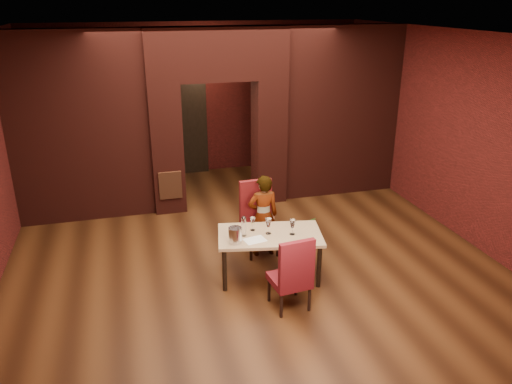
# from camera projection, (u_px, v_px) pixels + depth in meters

# --- Properties ---
(floor) EXTENTS (8.00, 8.00, 0.00)m
(floor) POSITION_uv_depth(u_px,v_px,m) (246.00, 250.00, 7.71)
(floor) COLOR #492712
(floor) RESTS_ON ground
(ceiling) EXTENTS (7.00, 8.00, 0.04)m
(ceiling) POSITION_uv_depth(u_px,v_px,m) (245.00, 34.00, 6.54)
(ceiling) COLOR silver
(ceiling) RESTS_ON ground
(wall_back) EXTENTS (7.00, 0.04, 3.20)m
(wall_back) POSITION_uv_depth(u_px,v_px,m) (200.00, 99.00, 10.72)
(wall_back) COLOR maroon
(wall_back) RESTS_ON ground
(wall_front) EXTENTS (7.00, 0.04, 3.20)m
(wall_front) POSITION_uv_depth(u_px,v_px,m) (384.00, 307.00, 3.53)
(wall_front) COLOR maroon
(wall_front) RESTS_ON ground
(wall_right) EXTENTS (0.04, 8.00, 3.20)m
(wall_right) POSITION_uv_depth(u_px,v_px,m) (457.00, 134.00, 7.99)
(wall_right) COLOR maroon
(wall_right) RESTS_ON ground
(pillar_left) EXTENTS (0.55, 0.55, 2.30)m
(pillar_left) POSITION_uv_depth(u_px,v_px,m) (166.00, 148.00, 8.85)
(pillar_left) COLOR maroon
(pillar_left) RESTS_ON ground
(pillar_right) EXTENTS (0.55, 0.55, 2.30)m
(pillar_right) POSITION_uv_depth(u_px,v_px,m) (269.00, 141.00, 9.32)
(pillar_right) COLOR maroon
(pillar_right) RESTS_ON ground
(lintel) EXTENTS (2.45, 0.55, 0.90)m
(lintel) POSITION_uv_depth(u_px,v_px,m) (216.00, 54.00, 8.50)
(lintel) COLOR maroon
(lintel) RESTS_ON ground
(wing_wall_left) EXTENTS (2.28, 0.35, 3.20)m
(wing_wall_left) POSITION_uv_depth(u_px,v_px,m) (80.00, 129.00, 8.34)
(wing_wall_left) COLOR maroon
(wing_wall_left) RESTS_ON ground
(wing_wall_right) EXTENTS (2.28, 0.35, 3.20)m
(wing_wall_right) POSITION_uv_depth(u_px,v_px,m) (340.00, 113.00, 9.50)
(wing_wall_right) COLOR maroon
(wing_wall_right) RESTS_ON ground
(vent_panel) EXTENTS (0.40, 0.03, 0.50)m
(vent_panel) POSITION_uv_depth(u_px,v_px,m) (170.00, 185.00, 8.81)
(vent_panel) COLOR #A2532F
(vent_panel) RESTS_ON ground
(rear_door) EXTENTS (0.90, 0.08, 2.10)m
(rear_door) POSITION_uv_depth(u_px,v_px,m) (183.00, 126.00, 10.77)
(rear_door) COLOR black
(rear_door) RESTS_ON ground
(rear_door_frame) EXTENTS (1.02, 0.04, 2.22)m
(rear_door_frame) POSITION_uv_depth(u_px,v_px,m) (183.00, 127.00, 10.73)
(rear_door_frame) COLOR black
(rear_door_frame) RESTS_ON ground
(dining_table) EXTENTS (1.52, 1.04, 0.65)m
(dining_table) POSITION_uv_depth(u_px,v_px,m) (270.00, 255.00, 6.88)
(dining_table) COLOR tan
(dining_table) RESTS_ON ground
(chair_far) EXTENTS (0.53, 0.53, 1.10)m
(chair_far) POSITION_uv_depth(u_px,v_px,m) (260.00, 219.00, 7.47)
(chair_far) COLOR maroon
(chair_far) RESTS_ON ground
(chair_near) EXTENTS (0.50, 0.50, 1.00)m
(chair_near) POSITION_uv_depth(u_px,v_px,m) (290.00, 271.00, 6.15)
(chair_near) COLOR maroon
(chair_near) RESTS_ON ground
(person_seated) EXTENTS (0.46, 0.30, 1.26)m
(person_seated) POSITION_uv_depth(u_px,v_px,m) (263.00, 216.00, 7.38)
(person_seated) COLOR white
(person_seated) RESTS_ON ground
(wine_glass_a) EXTENTS (0.08, 0.08, 0.19)m
(wine_glass_a) POSITION_uv_depth(u_px,v_px,m) (253.00, 224.00, 6.83)
(wine_glass_a) COLOR white
(wine_glass_a) RESTS_ON dining_table
(wine_glass_b) EXTENTS (0.09, 0.09, 0.22)m
(wine_glass_b) POSITION_uv_depth(u_px,v_px,m) (268.00, 226.00, 6.73)
(wine_glass_b) COLOR white
(wine_glass_b) RESTS_ON dining_table
(wine_glass_c) EXTENTS (0.09, 0.09, 0.21)m
(wine_glass_c) POSITION_uv_depth(u_px,v_px,m) (292.00, 227.00, 6.71)
(wine_glass_c) COLOR white
(wine_glass_c) RESTS_ON dining_table
(tasting_sheet) EXTENTS (0.31, 0.25, 0.00)m
(tasting_sheet) POSITION_uv_depth(u_px,v_px,m) (255.00, 240.00, 6.59)
(tasting_sheet) COLOR white
(tasting_sheet) RESTS_ON dining_table
(wine_bucket) EXTENTS (0.17, 0.17, 0.21)m
(wine_bucket) POSITION_uv_depth(u_px,v_px,m) (235.00, 235.00, 6.48)
(wine_bucket) COLOR silver
(wine_bucket) RESTS_ON dining_table
(water_bottle) EXTENTS (0.07, 0.07, 0.28)m
(water_bottle) POSITION_uv_depth(u_px,v_px,m) (244.00, 226.00, 6.66)
(water_bottle) COLOR white
(water_bottle) RESTS_ON dining_table
(potted_plant) EXTENTS (0.50, 0.47, 0.46)m
(potted_plant) POSITION_uv_depth(u_px,v_px,m) (301.00, 230.00, 7.84)
(potted_plant) COLOR #2F5D1F
(potted_plant) RESTS_ON ground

